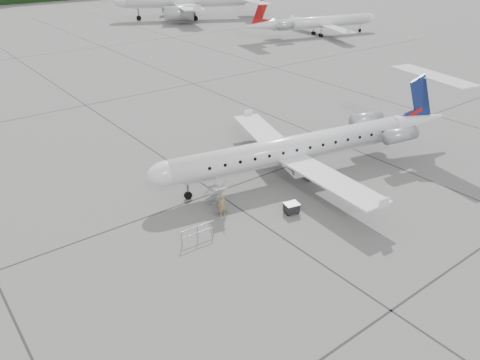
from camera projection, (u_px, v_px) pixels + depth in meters
ground at (307, 198)px, 33.26m from camera, size 320.00×320.00×0.00m
main_regional_jet at (293, 137)px, 34.99m from camera, size 28.33×22.82×6.46m
airstair at (215, 195)px, 31.59m from camera, size 1.26×2.25×2.03m
passenger at (223, 206)px, 30.72m from camera, size 0.63×0.45×1.61m
safety_railing at (198, 233)px, 28.41m from camera, size 2.20×0.18×1.00m
baggage_cart at (292, 208)px, 31.29m from camera, size 1.06×0.93×0.80m
bg_regional_right at (323, 16)px, 87.12m from camera, size 30.09×24.63×6.92m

